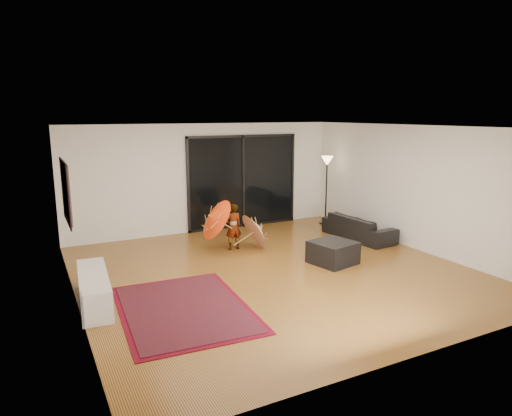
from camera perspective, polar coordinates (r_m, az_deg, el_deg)
floor at (r=8.75m, az=2.27°, el=-7.91°), size 7.00×7.00×0.00m
ceiling at (r=8.24m, az=2.43°, el=10.06°), size 7.00×7.00×0.00m
wall_back at (r=11.53m, az=-6.23°, el=3.75°), size 7.00×0.00×7.00m
wall_front at (r=5.69m, az=19.95°, el=-5.22°), size 7.00×0.00×7.00m
wall_left at (r=7.37m, az=-22.12°, el=-1.61°), size 0.00×7.00×7.00m
wall_right at (r=10.53m, az=19.20°, el=2.41°), size 0.00×7.00×7.00m
sliding_door at (r=11.91m, az=-1.65°, el=3.34°), size 3.06×0.07×2.40m
painting at (r=8.30m, az=-22.67°, el=1.88°), size 0.04×1.28×1.08m
media_console at (r=7.70m, az=-19.59°, el=-9.51°), size 0.57×1.76×0.48m
speaker at (r=7.60m, az=-19.40°, el=-10.51°), size 0.33×0.33×0.30m
persian_rug at (r=7.24m, az=-9.01°, el=-12.30°), size 2.05×2.74×0.02m
sofa at (r=11.18m, az=12.71°, el=-2.34°), size 0.86×1.93×0.55m
ottoman at (r=9.26m, az=9.58°, el=-5.50°), size 0.93×0.93×0.45m
floor_lamp at (r=12.27m, az=8.85°, el=4.62°), size 0.31×0.31×1.83m
child at (r=9.97m, az=-2.86°, el=-2.36°), size 0.38×0.25×1.02m
parasol_orange at (r=9.67m, az=-5.72°, el=-1.50°), size 0.66×0.93×0.92m
parasol_white at (r=10.10m, az=0.60°, el=-2.21°), size 0.56×0.86×0.93m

